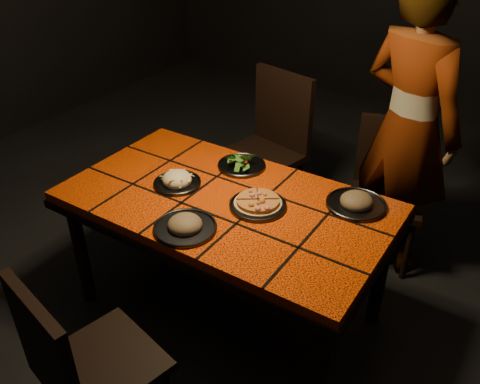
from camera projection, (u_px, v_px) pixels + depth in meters
The scene contains 11 objects.
room_shell at pixel (223, 47), 2.10m from camera, with size 6.04×7.04×3.08m.
dining_table at pixel (226, 212), 2.54m from camera, with size 1.62×0.92×0.75m.
chair_near at pixel (79, 364), 1.92m from camera, with size 0.51×0.51×0.93m.
chair_far_left at pixel (271, 140), 3.39m from camera, with size 0.56×0.56×1.04m.
chair_far_right at pixel (387, 182), 3.09m from camera, with size 0.52×0.52×0.90m.
diner at pixel (408, 128), 2.86m from camera, with size 0.65×0.43×1.79m, color brown.
plate_pizza at pixel (258, 204), 2.43m from camera, with size 0.32×0.32×0.04m.
plate_pasta at pixel (177, 181), 2.60m from camera, with size 0.25×0.25×0.08m.
plate_salad at pixel (242, 163), 2.76m from camera, with size 0.26×0.26×0.07m.
plate_mushroom_a at pixel (185, 225), 2.27m from camera, with size 0.29×0.29×0.09m.
plate_mushroom_b at pixel (357, 201), 2.44m from camera, with size 0.29×0.29×0.10m.
Camera 1 is at (1.20, -1.72, 2.11)m, focal length 38.00 mm.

